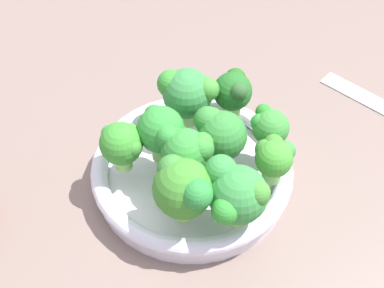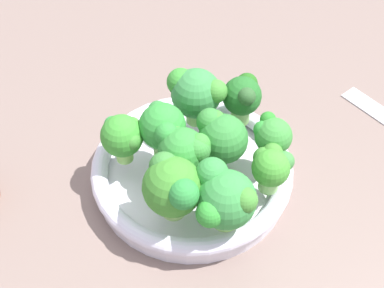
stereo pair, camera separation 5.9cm
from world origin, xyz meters
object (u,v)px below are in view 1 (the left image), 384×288
object	(u,v)px
broccoli_floret_3	(161,131)
broccoli_floret_4	(233,91)
broccoli_floret_8	(188,151)
broccoli_floret_0	(274,157)
broccoli_floret_7	(122,144)
broccoli_floret_2	(183,188)
bowl	(192,171)
broccoli_floret_9	(269,128)
broccoli_floret_6	(219,133)
broccoli_floret_1	(187,93)
broccoli_floret_5	(236,194)

from	to	relation	value
broccoli_floret_3	broccoli_floret_4	bearing A→B (deg)	-112.07
broccoli_floret_8	broccoli_floret_0	bearing A→B (deg)	-151.53
broccoli_floret_3	broccoli_floret_8	bearing A→B (deg)	163.97
broccoli_floret_7	broccoli_floret_2	bearing A→B (deg)	164.00
broccoli_floret_3	bowl	bearing A→B (deg)	-163.32
broccoli_floret_9	broccoli_floret_8	bearing A→B (deg)	51.55
broccoli_floret_0	broccoli_floret_9	xyz separation A→B (cm)	(1.96, -3.32, 0.33)
bowl	broccoli_floret_2	world-z (taller)	broccoli_floret_2
bowl	broccoli_floret_3	xyz separation A→B (cm)	(3.26, 0.98, 6.11)
broccoli_floret_0	broccoli_floret_6	bearing A→B (deg)	-0.64
broccoli_floret_3	broccoli_floret_9	size ratio (longest dim) A/B	1.20
bowl	broccoli_floret_6	bearing A→B (deg)	-132.02
broccoli_floret_4	broccoli_floret_9	bearing A→B (deg)	151.15
bowl	broccoli_floret_7	xyz separation A→B (cm)	(6.40, 4.06, 5.42)
bowl	broccoli_floret_6	distance (cm)	6.26
broccoli_floret_6	broccoli_floret_9	world-z (taller)	broccoli_floret_6
bowl	broccoli_floret_1	size ratio (longest dim) A/B	3.16
broccoli_floret_4	broccoli_floret_9	size ratio (longest dim) A/B	1.08
bowl	broccoli_floret_9	world-z (taller)	broccoli_floret_9
broccoli_floret_5	broccoli_floret_1	bearing A→B (deg)	-42.67
broccoli_floret_3	broccoli_floret_9	bearing A→B (deg)	-146.47
bowl	broccoli_floret_8	world-z (taller)	broccoli_floret_8
broccoli_floret_0	broccoli_floret_5	size ratio (longest dim) A/B	0.75
broccoli_floret_6	broccoli_floret_2	bearing A→B (deg)	92.62
broccoli_floret_8	broccoli_floret_9	xyz separation A→B (cm)	(-6.11, -7.70, -0.60)
broccoli_floret_4	broccoli_floret_7	xyz separation A→B (cm)	(7.14, 12.95, -0.21)
broccoli_floret_2	broccoli_floret_8	distance (cm)	4.95
broccoli_floret_8	broccoli_floret_4	bearing A→B (deg)	-90.85
broccoli_floret_2	broccoli_floret_4	world-z (taller)	broccoli_floret_2
bowl	broccoli_floret_8	distance (cm)	6.30
broccoli_floret_7	broccoli_floret_6	bearing A→B (deg)	-143.01
broccoli_floret_8	broccoli_floret_5	bearing A→B (deg)	160.19
broccoli_floret_6	broccoli_floret_7	world-z (taller)	broccoli_floret_6
broccoli_floret_0	broccoli_floret_6	xyz separation A→B (cm)	(6.52, -0.07, 0.40)
bowl	broccoli_floret_3	world-z (taller)	broccoli_floret_3
broccoli_floret_4	broccoli_floret_5	distance (cm)	14.94
broccoli_floret_3	broccoli_floret_5	size ratio (longest dim) A/B	0.99
broccoli_floret_3	broccoli_floret_7	world-z (taller)	broccoli_floret_3
broccoli_floret_3	broccoli_floret_7	size ratio (longest dim) A/B	1.15
broccoli_floret_0	broccoli_floret_5	world-z (taller)	broccoli_floret_5
broccoli_floret_9	broccoli_floret_7	bearing A→B (deg)	36.47
broccoli_floret_7	broccoli_floret_9	xyz separation A→B (cm)	(-13.08, -9.67, -0.10)
broccoli_floret_2	broccoli_floret_6	xyz separation A→B (cm)	(0.41, -8.99, -0.64)
broccoli_floret_3	broccoli_floret_8	world-z (taller)	broccoli_floret_3
broccoli_floret_5	broccoli_floret_6	distance (cm)	8.62
broccoli_floret_2	broccoli_floret_4	distance (cm)	15.62
broccoli_floret_0	broccoli_floret_8	bearing A→B (deg)	28.47
broccoli_floret_0	broccoli_floret_1	distance (cm)	12.78
broccoli_floret_1	broccoli_floret_7	world-z (taller)	broccoli_floret_1
bowl	broccoli_floret_8	size ratio (longest dim) A/B	3.44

